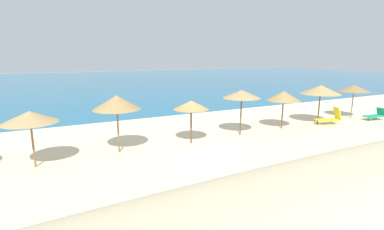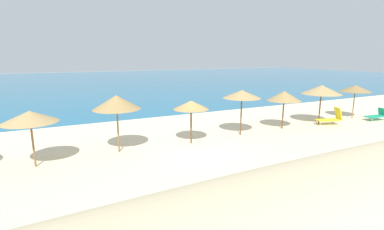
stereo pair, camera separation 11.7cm
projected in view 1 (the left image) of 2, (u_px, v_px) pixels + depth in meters
ground_plane at (195, 147)px, 14.95m from camera, size 160.00×160.00×0.00m
sea_water at (91, 82)px, 53.27m from camera, size 160.00×71.44×0.01m
beach_umbrella_2 at (30, 117)px, 11.78m from camera, size 2.27×2.27×2.49m
beach_umbrella_3 at (117, 102)px, 13.63m from camera, size 2.32×2.32×2.89m
beach_umbrella_4 at (191, 105)px, 15.15m from camera, size 1.94×1.94×2.38m
beach_umbrella_5 at (242, 94)px, 16.75m from camera, size 2.27×2.27×2.76m
beach_umbrella_6 at (284, 96)px, 18.34m from camera, size 2.19×2.19×2.51m
beach_umbrella_7 at (321, 90)px, 19.73m from camera, size 2.69×2.69×2.75m
beach_umbrella_8 at (354, 88)px, 21.50m from camera, size 2.26×2.26×2.57m
lounge_chair_0 at (376, 115)px, 21.23m from camera, size 1.68×0.84×0.90m
lounge_chair_1 at (330, 118)px, 19.78m from camera, size 1.82×1.12×1.23m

